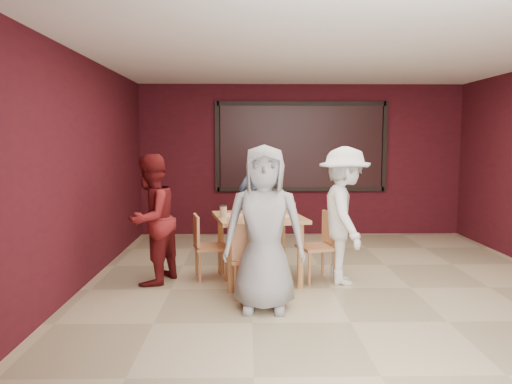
{
  "coord_description": "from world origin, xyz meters",
  "views": [
    {
      "loc": [
        -1.01,
        -5.82,
        1.78
      ],
      "look_at": [
        -0.9,
        0.35,
        1.13
      ],
      "focal_mm": 35.0,
      "sensor_mm": 36.0,
      "label": 1
    }
  ],
  "objects_px": {
    "chair_front": "(251,255)",
    "diner_right": "(344,215)",
    "dining_table": "(259,224)",
    "chair_left": "(205,243)",
    "diner_back": "(258,206)",
    "chair_back": "(261,230)",
    "diner_front": "(264,229)",
    "chair_right": "(322,242)",
    "diner_left": "(151,219)"
  },
  "relations": [
    {
      "from": "chair_front",
      "to": "diner_right",
      "type": "bearing_deg",
      "value": 27.73
    },
    {
      "from": "dining_table",
      "to": "chair_left",
      "type": "distance_m",
      "value": 0.73
    },
    {
      "from": "dining_table",
      "to": "diner_right",
      "type": "bearing_deg",
      "value": -5.47
    },
    {
      "from": "chair_left",
      "to": "diner_back",
      "type": "distance_m",
      "value": 1.32
    },
    {
      "from": "chair_back",
      "to": "diner_front",
      "type": "height_order",
      "value": "diner_front"
    },
    {
      "from": "dining_table",
      "to": "diner_back",
      "type": "distance_m",
      "value": 1.15
    },
    {
      "from": "dining_table",
      "to": "diner_back",
      "type": "relative_size",
      "value": 0.77
    },
    {
      "from": "chair_right",
      "to": "dining_table",
      "type": "bearing_deg",
      "value": -179.56
    },
    {
      "from": "chair_back",
      "to": "chair_left",
      "type": "height_order",
      "value": "chair_back"
    },
    {
      "from": "diner_back",
      "to": "diner_right",
      "type": "xyz_separation_m",
      "value": [
        1.05,
        -1.25,
        0.05
      ]
    },
    {
      "from": "dining_table",
      "to": "chair_front",
      "type": "height_order",
      "value": "dining_table"
    },
    {
      "from": "chair_left",
      "to": "dining_table",
      "type": "bearing_deg",
      "value": -6.6
    },
    {
      "from": "chair_left",
      "to": "chair_right",
      "type": "relative_size",
      "value": 0.96
    },
    {
      "from": "chair_back",
      "to": "diner_back",
      "type": "xyz_separation_m",
      "value": [
        -0.04,
        0.41,
        0.29
      ]
    },
    {
      "from": "chair_right",
      "to": "diner_back",
      "type": "xyz_separation_m",
      "value": [
        -0.79,
        1.15,
        0.31
      ]
    },
    {
      "from": "dining_table",
      "to": "chair_back",
      "type": "bearing_deg",
      "value": 86.37
    },
    {
      "from": "dining_table",
      "to": "diner_right",
      "type": "xyz_separation_m",
      "value": [
        1.06,
        -0.1,
        0.12
      ]
    },
    {
      "from": "chair_back",
      "to": "diner_front",
      "type": "bearing_deg",
      "value": -90.44
    },
    {
      "from": "dining_table",
      "to": "chair_right",
      "type": "xyz_separation_m",
      "value": [
        0.8,
        0.01,
        -0.23
      ]
    },
    {
      "from": "chair_left",
      "to": "diner_right",
      "type": "bearing_deg",
      "value": -5.91
    },
    {
      "from": "chair_left",
      "to": "diner_front",
      "type": "height_order",
      "value": "diner_front"
    },
    {
      "from": "chair_front",
      "to": "diner_back",
      "type": "bearing_deg",
      "value": 86.66
    },
    {
      "from": "chair_back",
      "to": "chair_right",
      "type": "bearing_deg",
      "value": -44.41
    },
    {
      "from": "chair_left",
      "to": "diner_left",
      "type": "relative_size",
      "value": 0.52
    },
    {
      "from": "dining_table",
      "to": "chair_left",
      "type": "bearing_deg",
      "value": 173.4
    },
    {
      "from": "chair_left",
      "to": "diner_back",
      "type": "xyz_separation_m",
      "value": [
        0.69,
        1.07,
        0.33
      ]
    },
    {
      "from": "chair_front",
      "to": "diner_front",
      "type": "relative_size",
      "value": 0.5
    },
    {
      "from": "chair_left",
      "to": "chair_right",
      "type": "bearing_deg",
      "value": -2.8
    },
    {
      "from": "chair_back",
      "to": "diner_right",
      "type": "xyz_separation_m",
      "value": [
        1.01,
        -0.85,
        0.34
      ]
    },
    {
      "from": "chair_left",
      "to": "diner_back",
      "type": "height_order",
      "value": "diner_back"
    },
    {
      "from": "diner_left",
      "to": "diner_front",
      "type": "bearing_deg",
      "value": 74.91
    },
    {
      "from": "chair_back",
      "to": "diner_back",
      "type": "height_order",
      "value": "diner_back"
    },
    {
      "from": "dining_table",
      "to": "chair_front",
      "type": "relative_size",
      "value": 1.42
    },
    {
      "from": "chair_front",
      "to": "diner_back",
      "type": "xyz_separation_m",
      "value": [
        0.11,
        1.86,
        0.31
      ]
    },
    {
      "from": "dining_table",
      "to": "chair_back",
      "type": "xyz_separation_m",
      "value": [
        0.05,
        0.74,
        -0.22
      ]
    },
    {
      "from": "diner_front",
      "to": "chair_back",
      "type": "bearing_deg",
      "value": 92.62
    },
    {
      "from": "chair_back",
      "to": "diner_back",
      "type": "distance_m",
      "value": 0.5
    },
    {
      "from": "chair_right",
      "to": "diner_right",
      "type": "bearing_deg",
      "value": -22.69
    },
    {
      "from": "diner_front",
      "to": "diner_right",
      "type": "xyz_separation_m",
      "value": [
        1.02,
        0.99,
        -0.02
      ]
    },
    {
      "from": "chair_front",
      "to": "chair_left",
      "type": "xyz_separation_m",
      "value": [
        -0.58,
        0.79,
        -0.02
      ]
    },
    {
      "from": "chair_back",
      "to": "chair_left",
      "type": "distance_m",
      "value": 0.99
    },
    {
      "from": "chair_left",
      "to": "diner_back",
      "type": "relative_size",
      "value": 0.52
    },
    {
      "from": "chair_front",
      "to": "chair_right",
      "type": "relative_size",
      "value": 1.0
    },
    {
      "from": "chair_right",
      "to": "diner_right",
      "type": "xyz_separation_m",
      "value": [
        0.26,
        -0.11,
        0.36
      ]
    },
    {
      "from": "chair_left",
      "to": "diner_right",
      "type": "xyz_separation_m",
      "value": [
        1.74,
        -0.18,
        0.38
      ]
    },
    {
      "from": "diner_left",
      "to": "diner_right",
      "type": "relative_size",
      "value": 0.95
    },
    {
      "from": "chair_back",
      "to": "diner_front",
      "type": "distance_m",
      "value": 1.87
    },
    {
      "from": "chair_front",
      "to": "chair_back",
      "type": "bearing_deg",
      "value": 84.35
    },
    {
      "from": "chair_front",
      "to": "diner_right",
      "type": "height_order",
      "value": "diner_right"
    },
    {
      "from": "chair_back",
      "to": "diner_left",
      "type": "xyz_separation_m",
      "value": [
        -1.38,
        -0.83,
        0.29
      ]
    }
  ]
}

